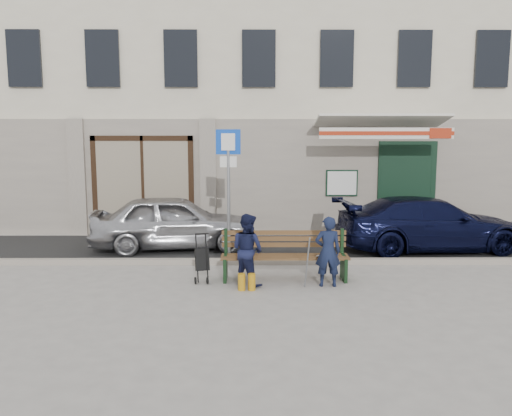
{
  "coord_description": "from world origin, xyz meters",
  "views": [
    {
      "loc": [
        -0.16,
        -8.88,
        2.63
      ],
      "look_at": [
        -0.1,
        1.6,
        1.2
      ],
      "focal_mm": 35.0,
      "sensor_mm": 36.0,
      "label": 1
    }
  ],
  "objects_px": {
    "parking_sign": "(228,173)",
    "stroller": "(202,261)",
    "car_silver": "(174,222)",
    "bench": "(282,256)",
    "car_navy": "(429,224)",
    "man": "(328,252)",
    "woman": "(247,250)"
  },
  "relations": [
    {
      "from": "parking_sign",
      "to": "woman",
      "type": "relative_size",
      "value": 2.16
    },
    {
      "from": "car_navy",
      "to": "stroller",
      "type": "xyz_separation_m",
      "value": [
        -5.17,
        -2.63,
        -0.25
      ]
    },
    {
      "from": "car_silver",
      "to": "parking_sign",
      "type": "bearing_deg",
      "value": -138.43
    },
    {
      "from": "car_silver",
      "to": "woman",
      "type": "height_order",
      "value": "car_silver"
    },
    {
      "from": "man",
      "to": "woman",
      "type": "xyz_separation_m",
      "value": [
        -1.45,
        0.08,
        0.02
      ]
    },
    {
      "from": "car_silver",
      "to": "man",
      "type": "distance_m",
      "value": 4.52
    },
    {
      "from": "parking_sign",
      "to": "car_navy",
      "type": "bearing_deg",
      "value": 16.64
    },
    {
      "from": "parking_sign",
      "to": "woman",
      "type": "bearing_deg",
      "value": -72.4
    },
    {
      "from": "bench",
      "to": "woman",
      "type": "relative_size",
      "value": 1.82
    },
    {
      "from": "parking_sign",
      "to": "man",
      "type": "relative_size",
      "value": 2.23
    },
    {
      "from": "woman",
      "to": "car_silver",
      "type": "bearing_deg",
      "value": -18.81
    },
    {
      "from": "car_silver",
      "to": "parking_sign",
      "type": "height_order",
      "value": "parking_sign"
    },
    {
      "from": "man",
      "to": "woman",
      "type": "distance_m",
      "value": 1.45
    },
    {
      "from": "bench",
      "to": "parking_sign",
      "type": "bearing_deg",
      "value": 125.28
    },
    {
      "from": "car_silver",
      "to": "parking_sign",
      "type": "distance_m",
      "value": 2.22
    },
    {
      "from": "man",
      "to": "stroller",
      "type": "xyz_separation_m",
      "value": [
        -2.3,
        0.32,
        -0.25
      ]
    },
    {
      "from": "parking_sign",
      "to": "man",
      "type": "bearing_deg",
      "value": -41.32
    },
    {
      "from": "parking_sign",
      "to": "stroller",
      "type": "relative_size",
      "value": 3.19
    },
    {
      "from": "man",
      "to": "stroller",
      "type": "relative_size",
      "value": 1.43
    },
    {
      "from": "bench",
      "to": "stroller",
      "type": "relative_size",
      "value": 2.68
    },
    {
      "from": "car_navy",
      "to": "parking_sign",
      "type": "distance_m",
      "value": 5.02
    },
    {
      "from": "car_silver",
      "to": "woman",
      "type": "xyz_separation_m",
      "value": [
        1.81,
        -3.06,
        -0.01
      ]
    },
    {
      "from": "car_silver",
      "to": "stroller",
      "type": "xyz_separation_m",
      "value": [
        0.96,
        -2.82,
        -0.27
      ]
    },
    {
      "from": "car_silver",
      "to": "bench",
      "type": "xyz_separation_m",
      "value": [
        2.46,
        -2.72,
        -0.21
      ]
    },
    {
      "from": "car_navy",
      "to": "parking_sign",
      "type": "bearing_deg",
      "value": 96.22
    },
    {
      "from": "man",
      "to": "woman",
      "type": "relative_size",
      "value": 0.97
    },
    {
      "from": "parking_sign",
      "to": "man",
      "type": "distance_m",
      "value": 3.0
    },
    {
      "from": "car_silver",
      "to": "man",
      "type": "relative_size",
      "value": 3.06
    },
    {
      "from": "parking_sign",
      "to": "woman",
      "type": "xyz_separation_m",
      "value": [
        0.43,
        -1.87,
        -1.27
      ]
    },
    {
      "from": "car_navy",
      "to": "bench",
      "type": "relative_size",
      "value": 1.85
    },
    {
      "from": "parking_sign",
      "to": "man",
      "type": "xyz_separation_m",
      "value": [
        1.88,
        -1.95,
        -1.29
      ]
    },
    {
      "from": "car_silver",
      "to": "stroller",
      "type": "height_order",
      "value": "car_silver"
    }
  ]
}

